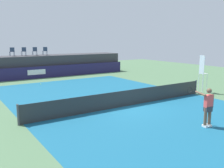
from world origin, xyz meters
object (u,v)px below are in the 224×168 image
at_px(net_post_far, 196,87).
at_px(tennis_player, 208,106).
at_px(spectator_chair_right, 45,51).
at_px(umpire_chair, 202,71).
at_px(spectator_chair_center, 35,51).
at_px(tennis_ball, 41,84).
at_px(spectator_chair_left, 24,51).
at_px(net_post_near, 18,115).
at_px(spectator_chair_far_left, 12,51).

bearing_deg(net_post_far, tennis_player, -137.83).
relative_size(spectator_chair_right, net_post_far, 0.89).
distance_m(umpire_chair, tennis_player, 7.74).
relative_size(spectator_chair_center, tennis_ball, 13.06).
bearing_deg(tennis_player, spectator_chair_left, 97.67).
bearing_deg(net_post_near, spectator_chair_left, 74.31).
relative_size(spectator_chair_left, umpire_chair, 0.32).
height_order(umpire_chair, net_post_near, umpire_chair).
xyz_separation_m(spectator_chair_left, tennis_player, (2.72, -20.24, -1.73)).
height_order(spectator_chair_far_left, tennis_ball, spectator_chair_far_left).
distance_m(spectator_chair_center, tennis_player, 20.30).
bearing_deg(net_post_far, tennis_ball, 129.53).
relative_size(spectator_chair_left, spectator_chair_right, 1.00).
bearing_deg(net_post_far, spectator_chair_right, 111.65).
distance_m(umpire_chair, tennis_ball, 13.36).
relative_size(spectator_chair_right, tennis_player, 0.50).
bearing_deg(net_post_far, spectator_chair_center, 114.46).
height_order(spectator_chair_left, spectator_chair_center, same).
bearing_deg(spectator_chair_right, spectator_chair_center, 163.26).
relative_size(spectator_chair_left, net_post_near, 0.89).
distance_m(net_post_far, tennis_player, 7.23).
distance_m(spectator_chair_right, tennis_ball, 6.16).
relative_size(spectator_chair_far_left, net_post_far, 0.89).
bearing_deg(tennis_ball, tennis_player, -79.15).
xyz_separation_m(spectator_chair_right, net_post_far, (5.96, -15.01, -2.19)).
relative_size(net_post_far, tennis_ball, 14.71).
height_order(spectator_chair_center, umpire_chair, spectator_chair_center).
height_order(spectator_chair_center, spectator_chair_right, same).
distance_m(spectator_chair_right, umpire_chair, 16.43).
relative_size(spectator_chair_center, tennis_player, 0.50).
relative_size(spectator_chair_right, umpire_chair, 0.32).
xyz_separation_m(net_post_near, tennis_player, (7.05, -4.85, 0.46)).
bearing_deg(spectator_chair_right, spectator_chair_left, 169.74).
height_order(spectator_chair_far_left, tennis_player, spectator_chair_far_left).
height_order(umpire_chair, tennis_ball, umpire_chair).
bearing_deg(tennis_ball, umpire_chair, -48.29).
xyz_separation_m(umpire_chair, net_post_far, (-0.65, -0.01, -1.09)).
xyz_separation_m(spectator_chair_far_left, spectator_chair_right, (3.28, -0.38, 0.00)).
relative_size(spectator_chair_left, net_post_far, 0.89).
bearing_deg(spectator_chair_far_left, spectator_chair_left, 0.39).
xyz_separation_m(spectator_chair_left, net_post_near, (-4.32, -15.39, -2.19)).
bearing_deg(net_post_near, net_post_far, 0.00).
relative_size(spectator_chair_center, spectator_chair_right, 1.00).
bearing_deg(net_post_far, spectator_chair_far_left, 120.97).
height_order(tennis_player, tennis_ball, tennis_player).
distance_m(spectator_chair_left, net_post_near, 16.14).
relative_size(spectator_chair_right, tennis_ball, 13.06).
height_order(spectator_chair_far_left, net_post_near, spectator_chair_far_left).
bearing_deg(spectator_chair_left, tennis_ball, -91.11).
bearing_deg(net_post_near, umpire_chair, 0.03).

